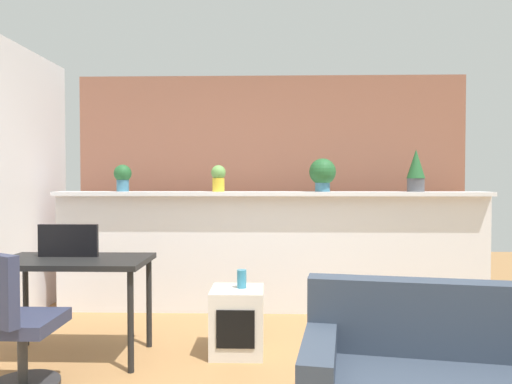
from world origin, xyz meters
TOP-DOWN VIEW (x-y plane):
  - divider_wall at (0.00, 2.00)m, footprint 4.32×0.16m
  - plant_shelf at (0.00, 1.96)m, footprint 4.32×0.30m
  - brick_wall_behind at (0.00, 2.60)m, footprint 4.32×0.10m
  - potted_plant_0 at (-1.50, 2.00)m, footprint 0.18×0.18m
  - potted_plant_1 at (-0.52, 1.94)m, footprint 0.15×0.15m
  - potted_plant_2 at (0.52, 1.98)m, footprint 0.27×0.27m
  - potted_plant_3 at (1.44, 1.99)m, footprint 0.18×0.18m
  - desk at (-1.48, 0.74)m, footprint 1.10×0.60m
  - tv_monitor at (-1.55, 0.82)m, footprint 0.46×0.04m
  - office_chair at (-1.58, 0.09)m, footprint 0.52×0.52m
  - side_cube_shelf at (-0.26, 0.86)m, footprint 0.40×0.41m
  - vase_on_shelf at (-0.23, 0.89)m, footprint 0.07×0.07m

SIDE VIEW (x-z plane):
  - side_cube_shelf at x=-0.26m, z-range 0.00..0.50m
  - office_chair at x=-1.58m, z-range -0.07..0.84m
  - vase_on_shelf at x=-0.23m, z-range 0.50..0.64m
  - divider_wall at x=0.00m, z-range 0.00..1.18m
  - desk at x=-1.48m, z-range 0.29..1.04m
  - tv_monitor at x=-1.55m, z-range 0.75..1.00m
  - plant_shelf at x=0.00m, z-range 1.18..1.22m
  - brick_wall_behind at x=0.00m, z-range 0.00..2.50m
  - potted_plant_1 at x=-0.52m, z-range 1.23..1.49m
  - potted_plant_0 at x=-1.50m, z-range 1.24..1.51m
  - potted_plant_2 at x=0.52m, z-range 1.24..1.57m
  - potted_plant_3 at x=1.44m, z-range 1.22..1.65m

